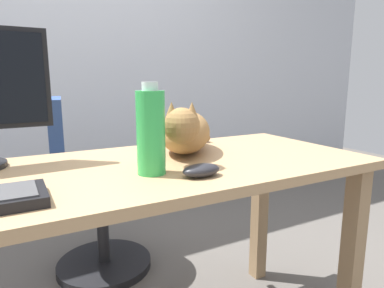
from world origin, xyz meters
The scene contains 6 objects.
back_wall centered at (0.00, 1.52, 1.30)m, with size 6.00×0.04×2.60m, color silver.
desk centered at (0.00, 0.00, 0.62)m, with size 1.66×0.63×0.72m.
office_chair centered at (0.06, 0.70, 0.38)m, with size 0.48×0.48×0.90m.
cat centered at (0.28, 0.10, 0.80)m, with size 0.35×0.54×0.20m.
computer_mouse centered at (0.18, -0.19, 0.74)m, with size 0.11×0.06×0.04m, color #232328.
spray_bottle centered at (0.07, -0.10, 0.84)m, with size 0.08×0.08×0.26m.
Camera 1 is at (-0.27, -0.96, 0.98)m, focal length 31.66 mm.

